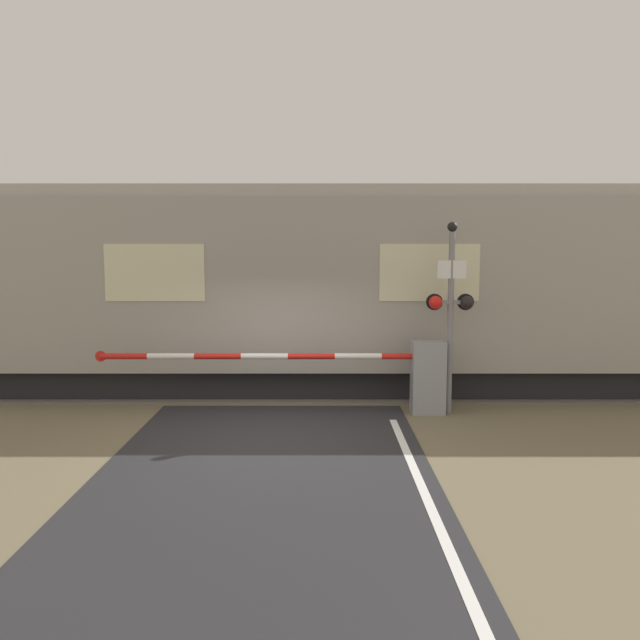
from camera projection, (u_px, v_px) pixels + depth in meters
The scene contains 5 objects.
ground_plane at pixel (277, 438), 9.94m from camera, with size 80.00×80.00×0.00m, color #6B6047.
track_bed at pixel (290, 385), 13.71m from camera, with size 36.00×3.20×0.13m.
train at pixel (419, 288), 13.46m from camera, with size 19.08×3.13×4.25m.
crossing_barrier at pixel (403, 374), 11.40m from camera, with size 6.39×0.44×1.33m.
signal_post at pixel (454, 306), 11.28m from camera, with size 0.87×0.26×3.49m.
Camera 1 is at (0.73, -9.67, 2.98)m, focal length 35.00 mm.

